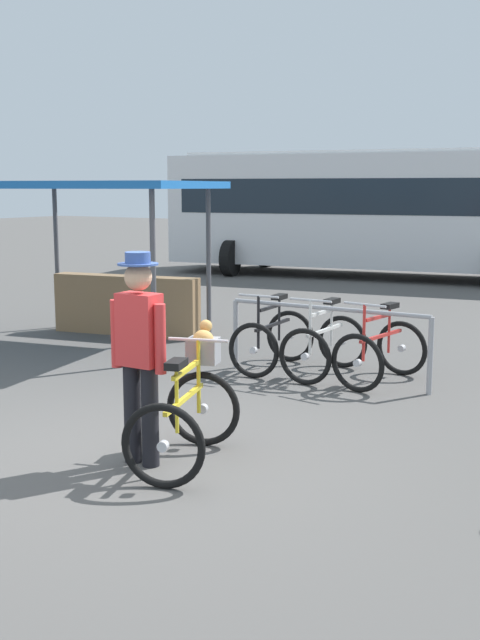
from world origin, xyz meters
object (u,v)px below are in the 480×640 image
(racked_bike_white, at_px, (324,346))
(person_with_featured_bike, at_px, (140,350))
(bus_distant, at_px, (371,207))
(featured_bicycle, at_px, (189,403))
(market_stall, at_px, (111,245))
(racked_bike_red, at_px, (381,352))
(racked_bike_black, at_px, (273,340))

(racked_bike_white, xyz_separation_m, person_with_featured_bike, (0.04, -3.49, 0.58))
(person_with_featured_bike, height_order, bus_distant, bus_distant)
(racked_bike_white, relative_size, featured_bicycle, 0.88)
(featured_bicycle, relative_size, bus_distant, 0.12)
(market_stall, bearing_deg, racked_bike_red, -5.70)
(featured_bicycle, bearing_deg, bus_distant, 106.40)
(featured_bicycle, xyz_separation_m, market_stall, (-3.97, 3.66, 0.91))
(featured_bicycle, distance_m, bus_distant, 13.95)
(racked_bike_white, xyz_separation_m, bus_distant, (-3.60, 10.11, 1.37))
(person_with_featured_bike, bearing_deg, racked_bike_red, 79.27)
(market_stall, bearing_deg, racked_bike_black, -8.71)
(racked_bike_red, bearing_deg, racked_bike_black, -179.25)
(racked_bike_black, relative_size, featured_bicycle, 0.91)
(racked_bike_black, relative_size, racked_bike_white, 1.03)
(racked_bike_black, distance_m, market_stall, 3.16)
(racked_bike_red, height_order, person_with_featured_bike, person_with_featured_bike)
(bus_distant, bearing_deg, racked_bike_black, -73.99)
(market_stall, bearing_deg, racked_bike_white, -6.92)
(racked_bike_white, bearing_deg, racked_bike_red, 0.75)
(featured_bicycle, xyz_separation_m, person_with_featured_bike, (-0.28, -0.27, 0.46))
(racked_bike_black, relative_size, market_stall, 0.33)
(racked_bike_red, distance_m, bus_distant, 11.07)
(racked_bike_black, xyz_separation_m, racked_bike_white, (0.70, 0.01, -0.00))
(featured_bicycle, height_order, bus_distant, bus_distant)
(bus_distant, height_order, market_stall, bus_distant)
(racked_bike_white, bearing_deg, market_stall, 173.08)
(racked_bike_black, bearing_deg, bus_distant, 106.01)
(racked_bike_white, height_order, market_stall, market_stall)
(racked_bike_white, relative_size, racked_bike_red, 0.93)
(bus_distant, xyz_separation_m, market_stall, (-0.05, -9.67, -0.35))
(racked_bike_white, height_order, featured_bicycle, featured_bicycle)
(racked_bike_red, xyz_separation_m, featured_bicycle, (-0.38, -3.23, 0.12))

